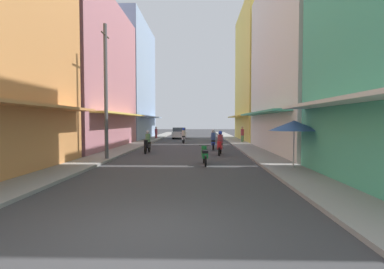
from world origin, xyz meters
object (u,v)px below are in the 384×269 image
Objects in this scene: motorbike_red at (220,144)px; vendor_umbrella at (294,126)px; pedestrian_far at (242,135)px; utility_pole at (106,92)px; motorbike_green at (205,155)px; motorbike_maroon at (174,133)px; motorbike_white at (183,136)px; motorbike_blue at (213,141)px; parked_car at (179,133)px; motorbike_black at (147,143)px; pedestrian_crossing at (156,133)px.

motorbike_red is 6.80m from vendor_umbrella.
pedestrian_far is 0.22× the size of utility_pole.
motorbike_maroon is at bearing 98.14° from motorbike_green.
pedestrian_far reaches higher than motorbike_maroon.
motorbike_blue is at bearing -67.23° from motorbike_white.
pedestrian_far is 0.76× the size of vendor_umbrella.
motorbike_black is at bearing -93.03° from parked_car.
motorbike_green is (-1.07, -4.40, -0.20)m from motorbike_red.
vendor_umbrella is at bearing -22.39° from motorbike_green.
vendor_umbrella is at bearing -74.27° from parked_car.
utility_pole is (-6.52, -3.06, 3.14)m from motorbike_red.
motorbike_red reaches higher than pedestrian_crossing.
motorbike_red is 4.54m from motorbike_green.
motorbike_black is 17.55m from parked_car.
parked_car is 2.66× the size of pedestrian_crossing.
motorbike_maroon and motorbike_green have the same top height.
motorbike_black reaches higher than motorbike_green.
pedestrian_crossing is (-9.91, 6.63, -0.07)m from pedestrian_far.
motorbike_red reaches higher than motorbike_maroon.
utility_pole is (0.39, -20.40, 3.06)m from pedestrian_crossing.
utility_pole is at bearing -96.55° from parked_car.
motorbike_red is 7.85m from utility_pole.
vendor_umbrella is at bearing -17.54° from utility_pole.
parked_car is 1.87× the size of vendor_umbrella.
motorbike_blue reaches higher than motorbike_maroon.
motorbike_red is 0.24× the size of utility_pole.
utility_pole is at bearing -124.67° from pedestrian_far.
motorbike_black is 16.49m from pedestrian_crossing.
vendor_umbrella reaches higher than motorbike_white.
motorbike_black is at bearing 68.96° from utility_pole.
motorbike_white is at bearing 74.98° from utility_pole.
motorbike_white is at bearing 77.77° from motorbike_black.
motorbike_white is 0.24× the size of utility_pole.
motorbike_maroon is at bearing 104.62° from vendor_umbrella.
motorbike_maroon is at bearing 101.86° from motorbike_red.
motorbike_red is 1.00× the size of motorbike_white.
utility_pole reaches higher than motorbike_black.
motorbike_red is 0.99× the size of motorbike_black.
parked_car is (-2.97, 22.89, 0.24)m from motorbike_green.
parked_car is 0.55× the size of utility_pole.
motorbike_red is at bearing -105.68° from pedestrian_far.
motorbike_red is at bearing -85.43° from motorbike_blue.
motorbike_red is 11.12m from pedestrian_far.
pedestrian_crossing reaches higher than parked_car.
motorbike_green is 15.66m from pedestrian_far.
utility_pole is (-1.55, -4.02, 3.14)m from motorbike_black.
pedestrian_far is at bearing 89.51° from vendor_umbrella.
pedestrian_crossing is at bearing 117.97° from motorbike_white.
motorbike_maroon is at bearing 100.60° from parked_car.
pedestrian_crossing reaches higher than motorbike_green.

